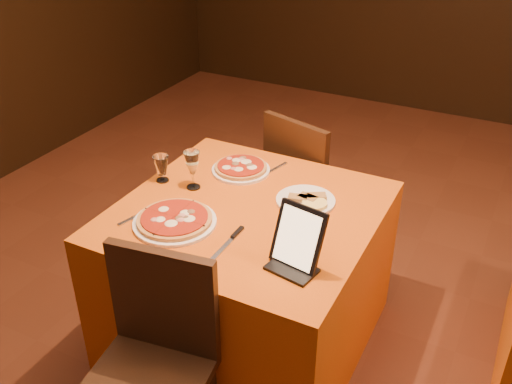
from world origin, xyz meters
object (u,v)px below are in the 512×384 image
at_px(chair_main_far, 315,185).
at_px(wine_glass, 193,170).
at_px(pizza_far, 241,169).
at_px(main_table, 249,276).
at_px(water_glass, 162,169).
at_px(pizza_near, 175,221).
at_px(chair_main_near, 145,384).
at_px(tablet, 298,237).

distance_m(chair_main_far, wine_glass, 0.92).
relative_size(pizza_far, wine_glass, 1.51).
distance_m(main_table, wine_glass, 0.57).
bearing_deg(water_glass, pizza_near, -47.20).
height_order(pizza_near, pizza_far, same).
height_order(main_table, chair_main_near, chair_main_near).
bearing_deg(pizza_far, wine_glass, -116.26).
relative_size(chair_main_far, pizza_near, 2.58).
relative_size(main_table, water_glass, 8.46).
distance_m(chair_main_near, chair_main_far, 1.62).
height_order(main_table, water_glass, water_glass).
height_order(chair_main_near, wine_glass, wine_glass).
height_order(pizza_far, wine_glass, wine_glass).
bearing_deg(pizza_far, water_glass, -138.45).
bearing_deg(main_table, chair_main_far, 90.00).
bearing_deg(pizza_near, chair_main_near, -68.36).
distance_m(chair_main_near, pizza_near, 0.67).
height_order(pizza_far, water_glass, water_glass).
relative_size(chair_main_near, tablet, 3.73).
bearing_deg(chair_main_near, main_table, 81.95).
bearing_deg(wine_glass, tablet, -25.05).
bearing_deg(chair_main_far, tablet, 124.53).
distance_m(main_table, water_glass, 0.65).
distance_m(chair_main_near, tablet, 0.76).
distance_m(pizza_near, pizza_far, 0.54).
height_order(main_table, chair_main_far, chair_main_far).
xyz_separation_m(main_table, water_glass, (-0.48, 0.04, 0.44)).
bearing_deg(main_table, pizza_far, 123.51).
bearing_deg(pizza_far, chair_main_far, 69.70).
bearing_deg(pizza_far, main_table, -56.49).
bearing_deg(chair_main_near, tablet, 49.16).
distance_m(wine_glass, water_glass, 0.17).
bearing_deg(pizza_near, pizza_far, 87.31).
bearing_deg(wine_glass, chair_main_near, -69.67).
distance_m(pizza_near, wine_glass, 0.32).
height_order(chair_main_near, tablet, tablet).
height_order(chair_main_near, chair_main_far, same).
relative_size(pizza_near, tablet, 1.45).
xyz_separation_m(wine_glass, water_glass, (-0.17, -0.01, -0.03)).
xyz_separation_m(wine_glass, tablet, (0.66, -0.31, 0.03)).
height_order(pizza_near, water_glass, water_glass).
distance_m(water_glass, tablet, 0.88).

